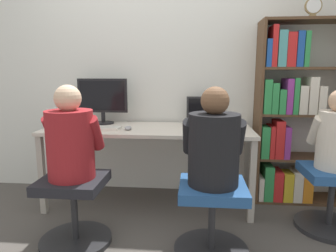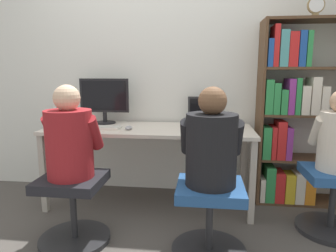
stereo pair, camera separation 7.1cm
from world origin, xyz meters
name	(u,v)px [view 2 (the right image)]	position (x,y,z in m)	size (l,w,h in m)	color
ground_plane	(143,219)	(0.00, 0.00, 0.00)	(14.00, 14.00, 0.00)	#4C4742
wall_back	(156,66)	(0.00, 0.73, 1.30)	(10.00, 0.05, 2.60)	silver
desk	(149,135)	(0.00, 0.33, 0.66)	(1.88, 0.66, 0.73)	beige
desktop_monitor	(104,100)	(-0.48, 0.51, 0.97)	(0.49, 0.21, 0.44)	black
laptop	(204,120)	(0.50, 0.51, 0.79)	(0.33, 0.33, 0.27)	#2D2D30
keyboard	(97,128)	(-0.46, 0.21, 0.74)	(0.44, 0.15, 0.03)	silver
computer_mouse_by_keyboard	(129,128)	(-0.16, 0.21, 0.75)	(0.06, 0.11, 0.03)	#99999E
office_chair_left	(73,206)	(-0.43, -0.39, 0.27)	(0.51, 0.51, 0.50)	#262628
office_chair_right	(210,216)	(0.55, -0.43, 0.27)	(0.51, 0.51, 0.50)	#262628
person_at_monitor	(69,139)	(-0.43, -0.39, 0.78)	(0.40, 0.34, 0.65)	maroon
person_at_laptop	(211,144)	(0.55, -0.42, 0.77)	(0.41, 0.34, 0.65)	black
bookshelf	(294,119)	(1.32, 0.52, 0.81)	(0.88, 0.31, 1.70)	#513823
desk_clock	(316,6)	(1.41, 0.45, 1.78)	(0.14, 0.03, 0.16)	olive
office_chair_side	(333,198)	(1.50, -0.01, 0.27)	(0.51, 0.51, 0.50)	#262628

